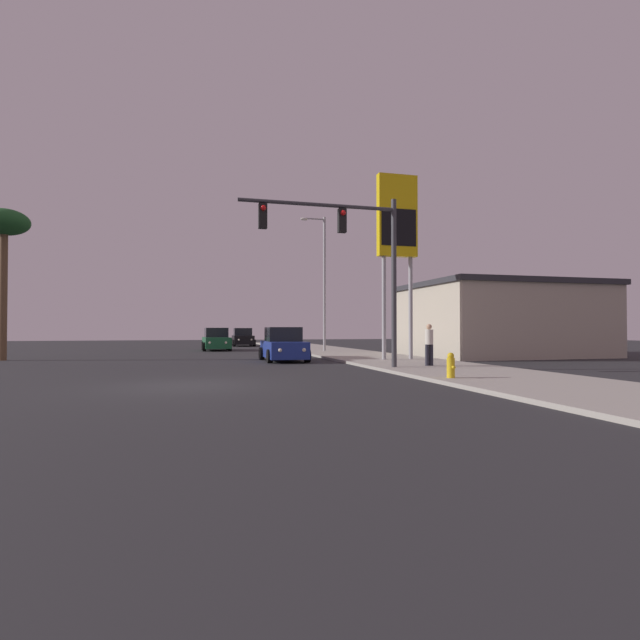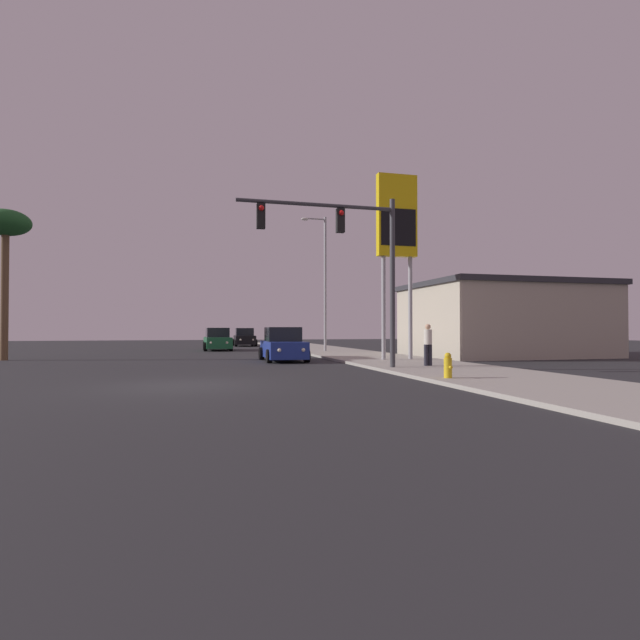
# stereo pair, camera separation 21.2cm
# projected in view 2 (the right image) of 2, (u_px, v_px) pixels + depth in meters

# --- Properties ---
(ground_plane) EXTENTS (120.00, 120.00, 0.00)m
(ground_plane) POSITION_uv_depth(u_px,v_px,m) (184.00, 386.00, 13.95)
(ground_plane) COLOR #28282B
(sidewalk_right) EXTENTS (5.00, 60.00, 0.12)m
(sidewalk_right) POSITION_uv_depth(u_px,v_px,m) (376.00, 358.00, 25.99)
(sidewalk_right) COLOR #9E998E
(sidewalk_right) RESTS_ON ground
(building_gas_station) EXTENTS (10.30, 8.30, 4.30)m
(building_gas_station) POSITION_uv_depth(u_px,v_px,m) (502.00, 319.00, 29.51)
(building_gas_station) COLOR #B2A893
(building_gas_station) RESTS_ON ground
(car_green) EXTENTS (2.04, 4.34, 1.68)m
(car_green) POSITION_uv_depth(u_px,v_px,m) (217.00, 340.00, 37.05)
(car_green) COLOR #195933
(car_green) RESTS_ON ground
(car_blue) EXTENTS (2.04, 4.33, 1.68)m
(car_blue) POSITION_uv_depth(u_px,v_px,m) (283.00, 346.00, 24.76)
(car_blue) COLOR navy
(car_blue) RESTS_ON ground
(car_black) EXTENTS (2.04, 4.33, 1.68)m
(car_black) POSITION_uv_depth(u_px,v_px,m) (244.00, 338.00, 46.56)
(car_black) COLOR black
(car_black) RESTS_ON ground
(traffic_light_mast) EXTENTS (6.10, 0.36, 6.50)m
(traffic_light_mast) POSITION_uv_depth(u_px,v_px,m) (351.00, 248.00, 18.86)
(traffic_light_mast) COLOR #38383D
(traffic_light_mast) RESTS_ON sidewalk_right
(street_lamp) EXTENTS (1.74, 0.24, 9.00)m
(street_lamp) POSITION_uv_depth(u_px,v_px,m) (323.00, 276.00, 33.43)
(street_lamp) COLOR #99999E
(street_lamp) RESTS_ON sidewalk_right
(gas_station_sign) EXTENTS (2.00, 0.42, 9.00)m
(gas_station_sign) POSITION_uv_depth(u_px,v_px,m) (397.00, 226.00, 24.28)
(gas_station_sign) COLOR #99999E
(gas_station_sign) RESTS_ON sidewalk_right
(fire_hydrant) EXTENTS (0.24, 0.34, 0.76)m
(fire_hydrant) POSITION_uv_depth(u_px,v_px,m) (448.00, 366.00, 14.94)
(fire_hydrant) COLOR gold
(fire_hydrant) RESTS_ON sidewalk_right
(pedestrian_on_sidewalk) EXTENTS (0.34, 0.32, 1.67)m
(pedestrian_on_sidewalk) POSITION_uv_depth(u_px,v_px,m) (428.00, 343.00, 19.94)
(pedestrian_on_sidewalk) COLOR #23232D
(pedestrian_on_sidewalk) RESTS_ON sidewalk_right
(palm_tree_near) EXTENTS (2.40, 2.40, 7.68)m
(palm_tree_near) POSITION_uv_depth(u_px,v_px,m) (5.00, 230.00, 25.39)
(palm_tree_near) COLOR brown
(palm_tree_near) RESTS_ON ground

